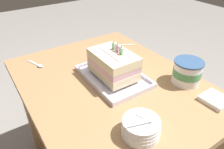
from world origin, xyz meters
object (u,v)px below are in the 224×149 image
at_px(ice_cream_tub, 187,72).
at_px(foil_tray, 113,77).
at_px(napkin_pile, 215,100).
at_px(serving_spoon_by_bowls, 39,65).
at_px(serving_spoon_near_tray, 118,45).
at_px(bowl_stack, 141,128).
at_px(birthday_cake, 113,64).

bearing_deg(ice_cream_tub, foil_tray, -129.00).
xyz_separation_m(ice_cream_tub, napkin_pile, (0.16, -0.01, -0.05)).
xyz_separation_m(foil_tray, serving_spoon_by_bowls, (-0.31, -0.26, -0.00)).
height_order(serving_spoon_near_tray, serving_spoon_by_bowls, same).
relative_size(foil_tray, bowl_stack, 2.61).
relative_size(birthday_cake, napkin_pile, 2.14).
bearing_deg(napkin_pile, serving_spoon_by_bowls, -143.22).
bearing_deg(ice_cream_tub, serving_spoon_near_tray, -176.10).
xyz_separation_m(birthday_cake, bowl_stack, (0.34, -0.12, -0.05)).
xyz_separation_m(bowl_stack, ice_cream_tub, (-0.13, 0.38, 0.02)).
height_order(ice_cream_tub, serving_spoon_by_bowls, ice_cream_tub).
height_order(bowl_stack, napkin_pile, bowl_stack).
height_order(birthday_cake, serving_spoon_near_tray, birthday_cake).
height_order(bowl_stack, serving_spoon_near_tray, bowl_stack).
distance_m(foil_tray, bowl_stack, 0.36).
relative_size(serving_spoon_near_tray, serving_spoon_by_bowls, 1.23).
bearing_deg(bowl_stack, serving_spoon_near_tray, 151.16).
distance_m(bowl_stack, ice_cream_tub, 0.40).
height_order(birthday_cake, napkin_pile, birthday_cake).
bearing_deg(birthday_cake, serving_spoon_by_bowls, -140.03).
bearing_deg(serving_spoon_by_bowls, foil_tray, 39.96).
distance_m(bowl_stack, serving_spoon_by_bowls, 0.67).
xyz_separation_m(foil_tray, napkin_pile, (0.38, 0.25, 0.00)).
bearing_deg(foil_tray, napkin_pile, 33.91).
bearing_deg(foil_tray, bowl_stack, -18.99).
xyz_separation_m(foil_tray, birthday_cake, (0.00, 0.00, 0.07)).
bearing_deg(bowl_stack, serving_spoon_by_bowls, -167.38).
bearing_deg(birthday_cake, bowl_stack, -19.01).
height_order(foil_tray, ice_cream_tub, ice_cream_tub).
height_order(foil_tray, napkin_pile, foil_tray).
bearing_deg(napkin_pile, ice_cream_tub, 176.62).
distance_m(serving_spoon_by_bowls, napkin_pile, 0.86).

